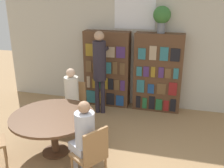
{
  "coord_description": "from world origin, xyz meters",
  "views": [
    {
      "loc": [
        1.02,
        -2.25,
        2.61
      ],
      "look_at": [
        -0.09,
        1.95,
        1.05
      ],
      "focal_mm": 42.0,
      "sensor_mm": 36.0,
      "label": 1
    }
  ],
  "objects_px": {
    "bookshelf_right": "(158,73)",
    "bookshelf_left": "(107,69)",
    "flower_vase": "(162,16)",
    "chair_far_side": "(92,153)",
    "seated_reader_left": "(71,96)",
    "seated_reader_right": "(83,136)",
    "chair_left_side": "(75,102)",
    "librarian_standing": "(100,65)",
    "reading_table": "(53,121)"
  },
  "relations": [
    {
      "from": "chair_far_side",
      "to": "seated_reader_right",
      "type": "relative_size",
      "value": 0.73
    },
    {
      "from": "chair_left_side",
      "to": "seated_reader_right",
      "type": "bearing_deg",
      "value": 114.21
    },
    {
      "from": "bookshelf_left",
      "to": "reading_table",
      "type": "bearing_deg",
      "value": -97.82
    },
    {
      "from": "bookshelf_right",
      "to": "chair_far_side",
      "type": "distance_m",
      "value": 2.85
    },
    {
      "from": "seated_reader_right",
      "to": "flower_vase",
      "type": "bearing_deg",
      "value": 17.15
    },
    {
      "from": "bookshelf_right",
      "to": "flower_vase",
      "type": "distance_m",
      "value": 1.23
    },
    {
      "from": "reading_table",
      "to": "chair_far_side",
      "type": "xyz_separation_m",
      "value": [
        0.86,
        -0.56,
        -0.1
      ]
    },
    {
      "from": "flower_vase",
      "to": "chair_far_side",
      "type": "relative_size",
      "value": 0.62
    },
    {
      "from": "bookshelf_right",
      "to": "chair_far_side",
      "type": "relative_size",
      "value": 1.96
    },
    {
      "from": "bookshelf_left",
      "to": "chair_far_side",
      "type": "xyz_separation_m",
      "value": [
        0.56,
        -2.76,
        -0.37
      ]
    },
    {
      "from": "bookshelf_left",
      "to": "librarian_standing",
      "type": "height_order",
      "value": "librarian_standing"
    },
    {
      "from": "bookshelf_left",
      "to": "seated_reader_left",
      "type": "relative_size",
      "value": 1.42
    },
    {
      "from": "seated_reader_left",
      "to": "chair_far_side",
      "type": "bearing_deg",
      "value": 119.8
    },
    {
      "from": "flower_vase",
      "to": "seated_reader_left",
      "type": "distance_m",
      "value": 2.47
    },
    {
      "from": "flower_vase",
      "to": "chair_far_side",
      "type": "distance_m",
      "value": 3.25
    },
    {
      "from": "bookshelf_left",
      "to": "chair_left_side",
      "type": "bearing_deg",
      "value": -106.57
    },
    {
      "from": "flower_vase",
      "to": "chair_left_side",
      "type": "bearing_deg",
      "value": -142.54
    },
    {
      "from": "bookshelf_right",
      "to": "chair_left_side",
      "type": "bearing_deg",
      "value": -142.42
    },
    {
      "from": "bookshelf_right",
      "to": "bookshelf_left",
      "type": "bearing_deg",
      "value": -179.97
    },
    {
      "from": "bookshelf_right",
      "to": "seated_reader_left",
      "type": "relative_size",
      "value": 1.42
    },
    {
      "from": "bookshelf_right",
      "to": "seated_reader_left",
      "type": "height_order",
      "value": "bookshelf_right"
    },
    {
      "from": "bookshelf_right",
      "to": "chair_far_side",
      "type": "bearing_deg",
      "value": -102.58
    },
    {
      "from": "seated_reader_right",
      "to": "seated_reader_left",
      "type": "bearing_deg",
      "value": 63.01
    },
    {
      "from": "reading_table",
      "to": "librarian_standing",
      "type": "xyz_separation_m",
      "value": [
        0.28,
        1.69,
        0.51
      ]
    },
    {
      "from": "bookshelf_left",
      "to": "reading_table",
      "type": "relative_size",
      "value": 1.28
    },
    {
      "from": "bookshelf_left",
      "to": "seated_reader_left",
      "type": "bearing_deg",
      "value": -104.14
    },
    {
      "from": "seated_reader_right",
      "to": "bookshelf_left",
      "type": "bearing_deg",
      "value": 42.09
    },
    {
      "from": "seated_reader_right",
      "to": "reading_table",
      "type": "bearing_deg",
      "value": 90.0
    },
    {
      "from": "reading_table",
      "to": "seated_reader_left",
      "type": "bearing_deg",
      "value": 92.58
    },
    {
      "from": "chair_far_side",
      "to": "bookshelf_right",
      "type": "bearing_deg",
      "value": 20.84
    },
    {
      "from": "chair_left_side",
      "to": "bookshelf_left",
      "type": "bearing_deg",
      "value": -109.16
    },
    {
      "from": "bookshelf_right",
      "to": "chair_left_side",
      "type": "distance_m",
      "value": 1.95
    },
    {
      "from": "chair_far_side",
      "to": "seated_reader_left",
      "type": "distance_m",
      "value": 1.68
    },
    {
      "from": "bookshelf_right",
      "to": "reading_table",
      "type": "xyz_separation_m",
      "value": [
        -1.47,
        -2.19,
        -0.27
      ]
    },
    {
      "from": "bookshelf_right",
      "to": "seated_reader_right",
      "type": "distance_m",
      "value": 2.77
    },
    {
      "from": "bookshelf_right",
      "to": "seated_reader_right",
      "type": "xyz_separation_m",
      "value": [
        -0.76,
        -2.66,
        -0.17
      ]
    },
    {
      "from": "chair_left_side",
      "to": "seated_reader_right",
      "type": "distance_m",
      "value": 1.68
    },
    {
      "from": "bookshelf_left",
      "to": "bookshelf_right",
      "type": "height_order",
      "value": "same"
    },
    {
      "from": "chair_far_side",
      "to": "bookshelf_left",
      "type": "bearing_deg",
      "value": 44.8
    },
    {
      "from": "reading_table",
      "to": "chair_far_side",
      "type": "relative_size",
      "value": 1.53
    },
    {
      "from": "reading_table",
      "to": "bookshelf_left",
      "type": "bearing_deg",
      "value": 82.18
    },
    {
      "from": "bookshelf_left",
      "to": "seated_reader_left",
      "type": "height_order",
      "value": "bookshelf_left"
    },
    {
      "from": "bookshelf_right",
      "to": "flower_vase",
      "type": "xyz_separation_m",
      "value": [
        0.01,
        0.0,
        1.23
      ]
    },
    {
      "from": "reading_table",
      "to": "seated_reader_right",
      "type": "xyz_separation_m",
      "value": [
        0.71,
        -0.47,
        0.1
      ]
    },
    {
      "from": "seated_reader_left",
      "to": "librarian_standing",
      "type": "relative_size",
      "value": 0.68
    },
    {
      "from": "chair_left_side",
      "to": "librarian_standing",
      "type": "height_order",
      "value": "librarian_standing"
    },
    {
      "from": "chair_left_side",
      "to": "seated_reader_right",
      "type": "xyz_separation_m",
      "value": [
        0.75,
        -1.49,
        0.2
      ]
    },
    {
      "from": "bookshelf_right",
      "to": "reading_table",
      "type": "relative_size",
      "value": 1.28
    },
    {
      "from": "bookshelf_left",
      "to": "chair_far_side",
      "type": "distance_m",
      "value": 2.84
    },
    {
      "from": "chair_far_side",
      "to": "seated_reader_right",
      "type": "distance_m",
      "value": 0.27
    }
  ]
}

